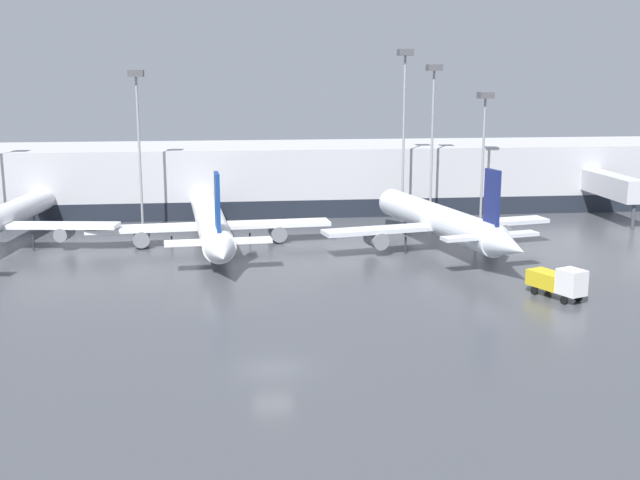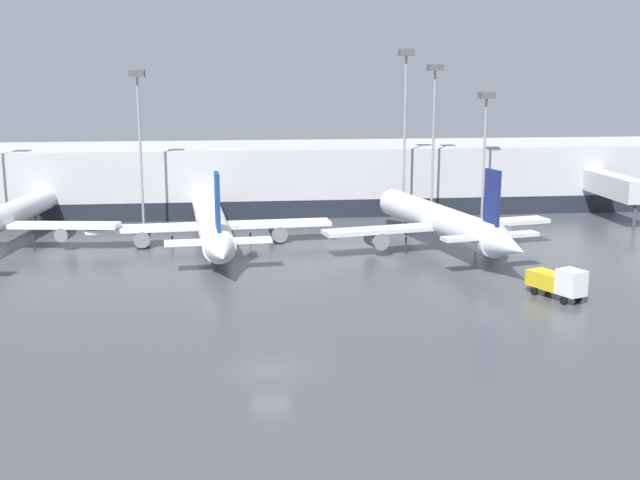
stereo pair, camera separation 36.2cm
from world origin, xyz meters
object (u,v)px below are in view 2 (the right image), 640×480
Objects in this scene: service_truck_1 at (558,281)px; apron_light_mast_5 at (406,90)px; parked_jet_1 at (440,221)px; parked_jet_3 at (211,221)px; apron_light_mast_6 at (486,119)px; apron_light_mast_1 at (138,105)px; apron_light_mast_3 at (434,100)px.

apron_light_mast_5 is at bearing 165.65° from service_truck_1.
apron_light_mast_5 is (-5.56, 36.58, 15.20)m from service_truck_1.
parked_jet_1 is 0.85× the size of parked_jet_3.
parked_jet_1 is at bearing -88.63° from apron_light_mast_5.
parked_jet_1 is 25.39m from parked_jet_3.
apron_light_mast_6 is (4.68, 35.92, 11.61)m from service_truck_1.
service_truck_1 is (5.16, -19.75, -1.65)m from parked_jet_1.
apron_light_mast_1 reaches higher than parked_jet_1.
parked_jet_3 reaches higher than service_truck_1.
apron_light_mast_5 reaches higher than apron_light_mast_1.
apron_light_mast_1 is (-38.28, 35.33, 13.49)m from service_truck_1.
apron_light_mast_1 is at bearing 52.78° from parked_jet_1.
apron_light_mast_1 is at bearing -177.80° from apron_light_mast_5.
apron_light_mast_5 is (24.27, 10.88, 14.12)m from parked_jet_3.
apron_light_mast_6 is at bearing -9.27° from apron_light_mast_3.
apron_light_mast_3 is (-1.75, 36.97, 13.95)m from service_truck_1.
apron_light_mast_3 is at bearing -72.58° from parked_jet_3.
parked_jet_1 is 20.48m from service_truck_1.
apron_light_mast_3 is at bearing 159.71° from service_truck_1.
parked_jet_1 is 1.51× the size of apron_light_mast_5.
apron_light_mast_5 is 1.32× the size of apron_light_mast_6.
service_truck_1 is 53.81m from apron_light_mast_1.
apron_light_mast_1 is 0.88× the size of apron_light_mast_5.
apron_light_mast_5 reaches higher than service_truck_1.
apron_light_mast_5 reaches higher than parked_jet_3.
apron_light_mast_3 is (3.41, 17.22, 12.30)m from parked_jet_1.
apron_light_mast_5 reaches higher than apron_light_mast_3.
apron_light_mast_5 reaches higher than apron_light_mast_6.
parked_jet_3 is at bearing 64.42° from parked_jet_1.
parked_jet_3 is 1.96× the size of apron_light_mast_3.
apron_light_mast_6 is (6.43, -1.05, -2.34)m from apron_light_mast_3.
apron_light_mast_3 reaches higher than parked_jet_1.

